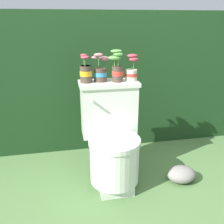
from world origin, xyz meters
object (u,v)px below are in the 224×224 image
at_px(potted_plant_midright, 132,71).
at_px(garden_stone, 181,174).
at_px(potted_plant_left, 86,72).
at_px(potted_plant_midleft, 100,71).
at_px(potted_plant_middle, 117,68).
at_px(toilet, 112,138).

xyz_separation_m(potted_plant_midright, garden_stone, (0.36, -0.26, -0.79)).
xyz_separation_m(potted_plant_left, potted_plant_midright, (0.34, -0.01, -0.00)).
bearing_deg(potted_plant_midleft, potted_plant_middle, -19.52).
relative_size(potted_plant_middle, garden_stone, 1.04).
relative_size(potted_plant_middle, potted_plant_midright, 1.19).
relative_size(toilet, potted_plant_left, 3.78).
relative_size(toilet, potted_plant_middle, 3.27).
relative_size(potted_plant_midleft, potted_plant_midright, 1.06).
xyz_separation_m(potted_plant_middle, garden_stone, (0.48, -0.25, -0.82)).
distance_m(potted_plant_left, garden_stone, 1.10).
bearing_deg(potted_plant_middle, potted_plant_midright, 4.54).
distance_m(potted_plant_midleft, garden_stone, 1.03).
bearing_deg(potted_plant_middle, garden_stone, -27.88).
distance_m(potted_plant_left, potted_plant_midright, 0.35).
bearing_deg(potted_plant_left, toilet, -39.09).
bearing_deg(toilet, potted_plant_midleft, 110.65).
bearing_deg(potted_plant_left, potted_plant_middle, -5.57).
height_order(potted_plant_left, potted_plant_midright, potted_plant_left).
bearing_deg(potted_plant_midleft, garden_stone, -26.30).
bearing_deg(potted_plant_left, potted_plant_midright, -2.22).
distance_m(potted_plant_midleft, potted_plant_middle, 0.13).
distance_m(potted_plant_left, potted_plant_midleft, 0.11).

